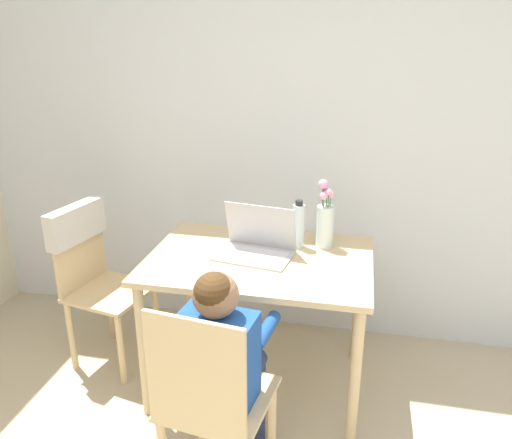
{
  "coord_description": "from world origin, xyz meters",
  "views": [
    {
      "loc": [
        0.2,
        -0.64,
        1.8
      ],
      "look_at": [
        -0.28,
        1.62,
        0.94
      ],
      "focal_mm": 35.0,
      "sensor_mm": 36.0,
      "label": 1
    }
  ],
  "objects_px": {
    "chair_occupied": "(211,403)",
    "chair_spare": "(90,259)",
    "laptop": "(257,243)",
    "water_bottle": "(298,225)",
    "flower_vase": "(325,220)",
    "person_seated": "(223,350)"
  },
  "relations": [
    {
      "from": "flower_vase",
      "to": "water_bottle",
      "type": "height_order",
      "value": "flower_vase"
    },
    {
      "from": "person_seated",
      "to": "flower_vase",
      "type": "bearing_deg",
      "value": -103.71
    },
    {
      "from": "chair_spare",
      "to": "chair_occupied",
      "type": "bearing_deg",
      "value": -119.4
    },
    {
      "from": "flower_vase",
      "to": "chair_occupied",
      "type": "bearing_deg",
      "value": -109.64
    },
    {
      "from": "chair_spare",
      "to": "person_seated",
      "type": "xyz_separation_m",
      "value": [
        0.96,
        -0.68,
        0.01
      ]
    },
    {
      "from": "chair_occupied",
      "to": "person_seated",
      "type": "height_order",
      "value": "person_seated"
    },
    {
      "from": "chair_spare",
      "to": "flower_vase",
      "type": "xyz_separation_m",
      "value": [
        1.28,
        0.14,
        0.28
      ]
    },
    {
      "from": "laptop",
      "to": "chair_spare",
      "type": "bearing_deg",
      "value": -172.69
    },
    {
      "from": "chair_spare",
      "to": "person_seated",
      "type": "relative_size",
      "value": 0.92
    },
    {
      "from": "chair_occupied",
      "to": "chair_spare",
      "type": "distance_m",
      "value": 1.25
    },
    {
      "from": "laptop",
      "to": "water_bottle",
      "type": "bearing_deg",
      "value": 43.85
    },
    {
      "from": "chair_spare",
      "to": "flower_vase",
      "type": "bearing_deg",
      "value": -72.59
    },
    {
      "from": "chair_occupied",
      "to": "chair_spare",
      "type": "relative_size",
      "value": 0.99
    },
    {
      "from": "chair_spare",
      "to": "laptop",
      "type": "relative_size",
      "value": 2.29
    },
    {
      "from": "chair_spare",
      "to": "water_bottle",
      "type": "height_order",
      "value": "water_bottle"
    },
    {
      "from": "chair_occupied",
      "to": "chair_spare",
      "type": "height_order",
      "value": "chair_spare"
    },
    {
      "from": "chair_spare",
      "to": "water_bottle",
      "type": "relative_size",
      "value": 3.65
    },
    {
      "from": "person_seated",
      "to": "laptop",
      "type": "bearing_deg",
      "value": -82.1
    },
    {
      "from": "person_seated",
      "to": "flower_vase",
      "type": "xyz_separation_m",
      "value": [
        0.32,
        0.82,
        0.27
      ]
    },
    {
      "from": "person_seated",
      "to": "chair_occupied",
      "type": "bearing_deg",
      "value": 90.0
    },
    {
      "from": "laptop",
      "to": "chair_occupied",
      "type": "bearing_deg",
      "value": -81.99
    },
    {
      "from": "water_bottle",
      "to": "flower_vase",
      "type": "bearing_deg",
      "value": 14.96
    }
  ]
}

